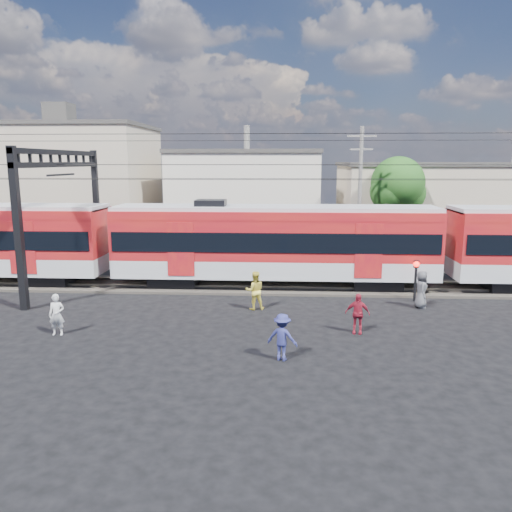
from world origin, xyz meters
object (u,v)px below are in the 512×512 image
object	(u,v)px
commuter_train	(279,241)
crossing_signal	(416,273)
pedestrian_c	(282,337)
pedestrian_a	(57,315)

from	to	relation	value
commuter_train	crossing_signal	xyz separation A→B (m)	(6.33, -2.16, -1.07)
commuter_train	pedestrian_c	xyz separation A→B (m)	(0.23, -9.51, -1.63)
commuter_train	pedestrian_c	size ratio (longest dim) A/B	32.38
commuter_train	pedestrian_a	xyz separation A→B (m)	(-8.12, -7.57, -1.63)
commuter_train	pedestrian_c	bearing A→B (deg)	-88.60
pedestrian_c	crossing_signal	world-z (taller)	crossing_signal
pedestrian_a	commuter_train	bearing A→B (deg)	37.42
crossing_signal	pedestrian_c	bearing A→B (deg)	-129.69
crossing_signal	pedestrian_a	bearing A→B (deg)	-159.51
commuter_train	pedestrian_a	bearing A→B (deg)	-137.03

